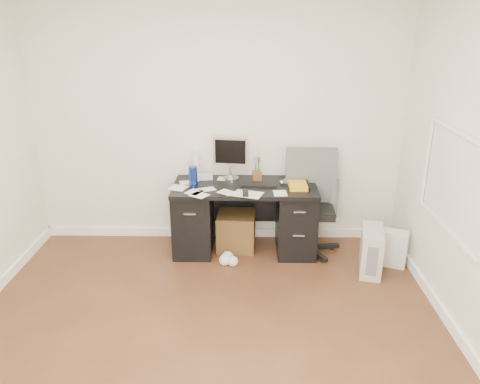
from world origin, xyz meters
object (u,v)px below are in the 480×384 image
object	(u,v)px
keyboard	(259,185)
office_chair	(311,204)
pc_tower	(371,250)
desk	(245,216)
wicker_basket	(236,231)
lcd_monitor	(231,158)

from	to	relation	value
keyboard	office_chair	size ratio (longest dim) A/B	0.35
pc_tower	keyboard	bearing A→B (deg)	170.49
desk	pc_tower	size ratio (longest dim) A/B	3.32
pc_tower	desk	bearing A→B (deg)	172.56
office_chair	wicker_basket	world-z (taller)	office_chair
keyboard	wicker_basket	world-z (taller)	keyboard
desk	lcd_monitor	xyz separation A→B (m)	(-0.15, 0.21, 0.58)
desk	wicker_basket	world-z (taller)	desk
pc_tower	lcd_monitor	bearing A→B (deg)	167.30
lcd_monitor	pc_tower	distance (m)	1.73
keyboard	pc_tower	world-z (taller)	keyboard
desk	keyboard	bearing A→B (deg)	-2.49
desk	pc_tower	bearing A→B (deg)	-19.39
lcd_monitor	office_chair	distance (m)	0.98
lcd_monitor	keyboard	distance (m)	0.43
pc_tower	wicker_basket	world-z (taller)	pc_tower
lcd_monitor	wicker_basket	bearing A→B (deg)	-60.45
keyboard	office_chair	bearing A→B (deg)	2.86
keyboard	desk	bearing A→B (deg)	-178.95
lcd_monitor	wicker_basket	xyz separation A→B (m)	(0.06, -0.15, -0.78)
keyboard	pc_tower	distance (m)	1.31
desk	lcd_monitor	distance (m)	0.64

